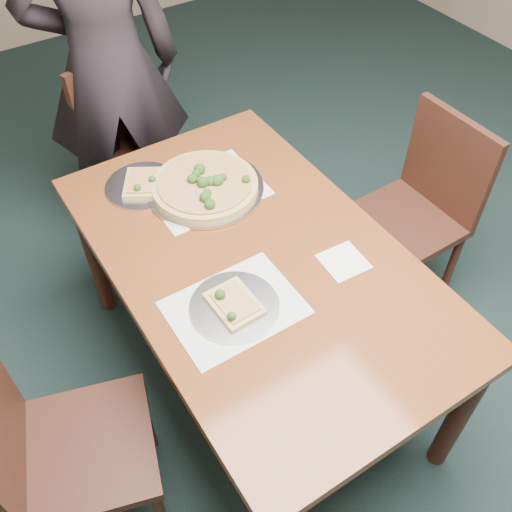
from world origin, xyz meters
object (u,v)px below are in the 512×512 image
chair_far (132,140)px  pizza_pan (205,185)px  diner (107,66)px  slice_plate_near (234,305)px  chair_right (420,205)px  dining_table (256,274)px  chair_left (55,447)px  slice_plate_far (143,184)px

chair_far → pizza_pan: bearing=-109.1°
diner → slice_plate_near: (-0.15, -1.31, -0.14)m
chair_right → diner: (-0.89, 1.11, 0.39)m
dining_table → chair_far: chair_far is taller
chair_far → chair_left: 1.53m
chair_right → pizza_pan: chair_right is taller
slice_plate_near → chair_left: bearing=-179.9°
diner → slice_plate_near: size_ratio=6.45×
pizza_pan → chair_far: bearing=90.2°
dining_table → slice_plate_far: bearing=107.7°
pizza_pan → slice_plate_far: pizza_pan is taller
diner → slice_plate_near: bearing=99.9°
dining_table → slice_plate_far: 0.56m
chair_right → slice_plate_near: size_ratio=3.25×
diner → chair_left: bearing=75.5°
chair_right → pizza_pan: bearing=-112.4°
chair_left → slice_plate_near: chair_left is taller
chair_left → slice_plate_near: (0.64, 0.00, 0.25)m
pizza_pan → slice_plate_far: size_ratio=1.57×
slice_plate_near → dining_table: bearing=40.2°
chair_left → pizza_pan: 1.02m
chair_right → slice_plate_near: bearing=-80.0°
chair_far → pizza_pan: chair_far is taller
chair_far → slice_plate_far: size_ratio=3.25×
chair_left → diner: size_ratio=0.50×
slice_plate_far → diner: bearing=76.8°
slice_plate_near → slice_plate_far: slice_plate_near is taller
slice_plate_near → chair_far: bearing=81.4°
pizza_pan → slice_plate_near: (-0.20, -0.53, -0.01)m
dining_table → slice_plate_far: slice_plate_far is taller
slice_plate_near → slice_plate_far: (0.01, 0.68, -0.00)m
dining_table → pizza_pan: pizza_pan is taller
dining_table → slice_plate_near: bearing=-139.8°
chair_right → pizza_pan: size_ratio=2.07×
chair_left → slice_plate_near: bearing=-73.2°
slice_plate_far → pizza_pan: bearing=-37.1°
pizza_pan → slice_plate_near: size_ratio=1.57×
chair_left → slice_plate_near: size_ratio=3.25×
chair_left → pizza_pan: (0.83, 0.53, 0.26)m
dining_table → diner: size_ratio=0.83×
chair_far → chair_left: size_ratio=1.00×
chair_left → chair_right: (1.68, 0.20, 0.00)m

